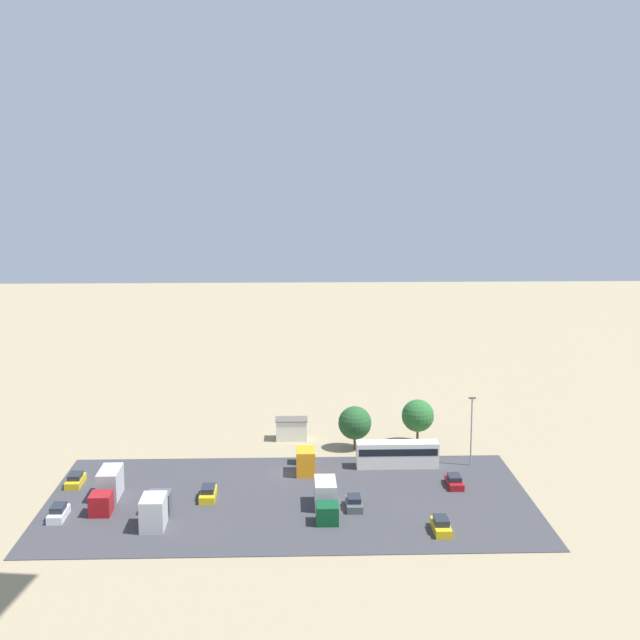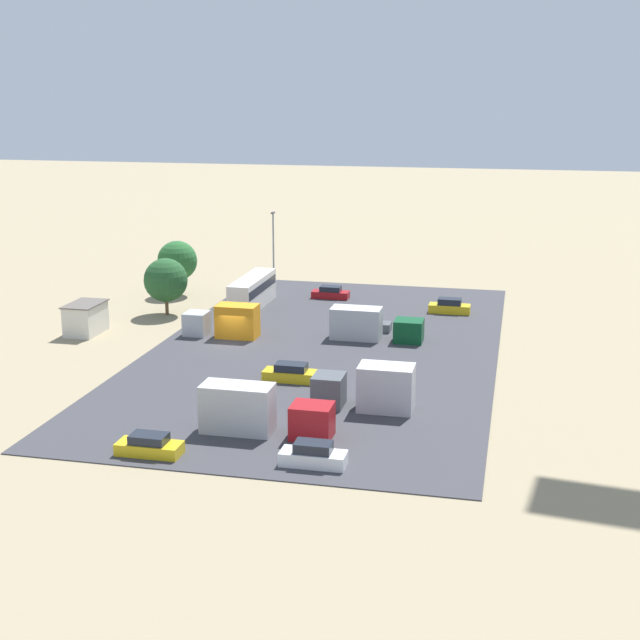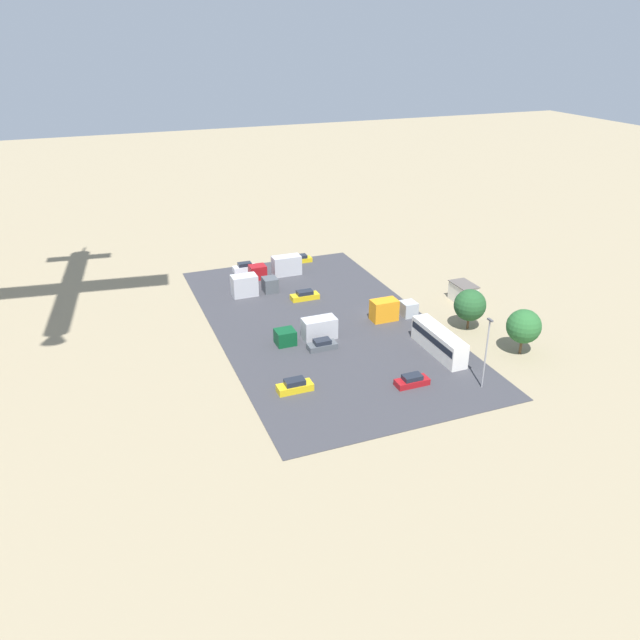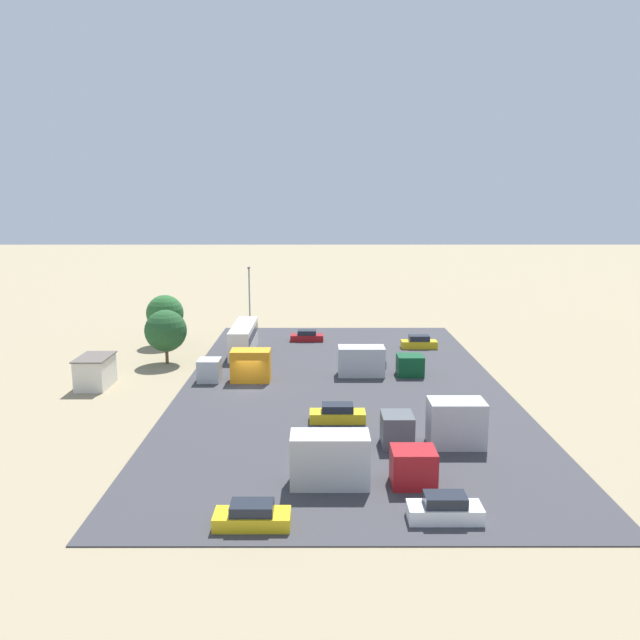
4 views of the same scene
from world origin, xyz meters
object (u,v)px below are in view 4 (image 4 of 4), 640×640
object	(u,v)px
parked_truck_2	(375,362)
parked_car_2	(419,343)
shed_building	(95,372)
parked_truck_1	(439,425)
bus	(244,337)
parked_truck_0	(353,462)
parked_car_5	(337,414)
parked_car_3	(367,361)
parked_car_0	(445,509)
parked_car_4	(307,336)
parked_truck_3	(239,367)
parked_car_1	(252,516)

from	to	relation	value
parked_truck_2	parked_car_2	bearing A→B (deg)	151.86
shed_building	parked_truck_1	size ratio (longest dim) A/B	0.61
bus	parked_truck_2	size ratio (longest dim) A/B	1.21
parked_truck_0	parked_truck_2	distance (m)	25.88
parked_car_5	parked_truck_2	world-z (taller)	parked_truck_2
parked_car_3	parked_truck_2	size ratio (longest dim) A/B	0.46
bus	parked_truck_1	xyz separation A→B (m)	(29.09, 18.08, -0.23)
parked_car_2	parked_car_5	distance (m)	28.30
parked_car_0	parked_car_4	xyz separation A→B (m)	(-46.42, -8.81, -0.07)
parked_truck_2	parked_car_4	bearing A→B (deg)	-155.37
parked_truck_0	parked_truck_1	distance (m)	9.44
parked_truck_0	parked_truck_2	bearing A→B (deg)	171.91
bus	parked_car_3	bearing A→B (deg)	-25.12
parked_truck_0	parked_car_3	bearing A→B (deg)	173.96
parked_car_3	parked_truck_2	xyz separation A→B (m)	(3.29, 0.58, 0.79)
bus	parked_car_5	world-z (taller)	bus
parked_truck_2	parked_truck_0	bearing A→B (deg)	-8.09
bus	parked_car_2	size ratio (longest dim) A/B	2.44
parked_car_0	parked_truck_3	bearing A→B (deg)	28.63
shed_building	parked_car_0	xyz separation A→B (m)	(26.29, 29.28, -0.82)
parked_car_0	parked_truck_1	distance (m)	11.29
shed_building	parked_car_0	size ratio (longest dim) A/B	1.10
parked_truck_1	parked_truck_3	xyz separation A→B (m)	(-16.97, -17.09, -0.12)
parked_car_5	bus	bearing A→B (deg)	23.96
parked_car_0	parked_truck_1	size ratio (longest dim) A/B	0.56
parked_car_5	parked_truck_1	distance (m)	9.12
parked_car_5	parked_truck_0	size ratio (longest dim) A/B	0.50
parked_car_3	parked_truck_3	size ratio (longest dim) A/B	0.56
parked_truck_1	parked_car_4	bearing A→B (deg)	16.68
parked_truck_0	bus	bearing A→B (deg)	-162.40
bus	parked_truck_2	xyz separation A→B (m)	(10.04, 14.96, -0.43)
parked_car_0	parked_car_4	distance (m)	47.25
shed_building	parked_car_4	xyz separation A→B (m)	(-20.13, 20.46, -0.88)
parked_car_4	parked_car_1	bearing A→B (deg)	-2.63
parked_car_3	parked_car_4	size ratio (longest dim) A/B	0.96
parked_truck_1	parked_truck_3	bearing A→B (deg)	45.21
parked_car_4	parked_truck_2	world-z (taller)	parked_truck_2
shed_building	parked_truck_2	size ratio (longest dim) A/B	0.53
parked_car_2	parked_car_3	distance (m)	11.43
parked_car_0	parked_truck_0	bearing A→B (deg)	47.82
parked_car_5	parked_truck_0	bearing A→B (deg)	-176.67
parked_truck_1	parked_truck_2	bearing A→B (deg)	9.31
parked_car_4	parked_car_0	bearing A→B (deg)	10.75
parked_car_3	parked_car_5	size ratio (longest dim) A/B	0.89
bus	parked_car_3	xyz separation A→B (m)	(6.74, 14.38, -1.22)
parked_truck_0	parked_truck_3	bearing A→B (deg)	-156.32
parked_car_0	parked_car_1	bearing A→B (deg)	93.57
parked_truck_3	bus	bearing A→B (deg)	4.67
parked_car_1	parked_truck_1	size ratio (longest dim) A/B	0.57
parked_car_4	shed_building	bearing A→B (deg)	-45.47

